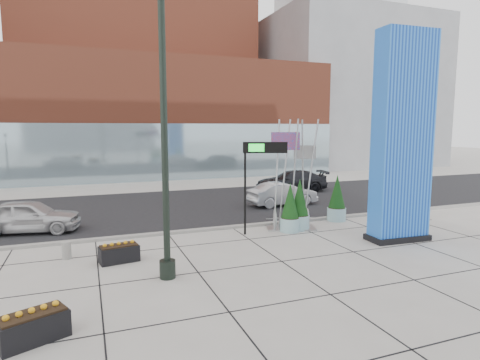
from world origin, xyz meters
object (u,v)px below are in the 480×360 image
object	(u,v)px
overhead_street_sign	(260,155)
public_art_sculpture	(292,200)
concrete_bollard	(67,250)
car_silver_mid	(283,194)
blue_pylon	(402,141)
lamp_post	(165,159)
car_white_west	(29,216)

from	to	relation	value
overhead_street_sign	public_art_sculpture	bearing A→B (deg)	26.03
concrete_bollard	car_silver_mid	world-z (taller)	car_silver_mid
blue_pylon	concrete_bollard	xyz separation A→B (m)	(-12.71, 2.29, -3.77)
overhead_street_sign	car_silver_mid	distance (m)	7.10
blue_pylon	overhead_street_sign	world-z (taller)	blue_pylon
blue_pylon	lamp_post	world-z (taller)	lamp_post
lamp_post	public_art_sculpture	size ratio (longest dim) A/B	1.79
concrete_bollard	car_white_west	size ratio (longest dim) A/B	0.14
concrete_bollard	public_art_sculpture	bearing A→B (deg)	5.98
concrete_bollard	overhead_street_sign	bearing A→B (deg)	5.82
car_silver_mid	blue_pylon	bearing A→B (deg)	-177.00
lamp_post	public_art_sculpture	world-z (taller)	lamp_post
blue_pylon	lamp_post	distance (m)	9.76
concrete_bollard	car_silver_mid	xyz separation A→B (m)	(11.66, 6.09, 0.38)
public_art_sculpture	car_silver_mid	xyz separation A→B (m)	(2.15, 5.09, -0.63)
lamp_post	overhead_street_sign	size ratio (longest dim) A/B	2.24
public_art_sculpture	concrete_bollard	bearing A→B (deg)	-154.98
public_art_sculpture	overhead_street_sign	bearing A→B (deg)	-154.25
lamp_post	car_silver_mid	size ratio (longest dim) A/B	2.16
blue_pylon	overhead_street_sign	size ratio (longest dim) A/B	2.10
blue_pylon	overhead_street_sign	xyz separation A→B (m)	(-4.89, 3.09, -0.62)
lamp_post	concrete_bollard	distance (m)	5.48
lamp_post	car_white_west	world-z (taller)	lamp_post
lamp_post	car_white_west	size ratio (longest dim) A/B	2.10
overhead_street_sign	car_white_west	xyz separation A→B (m)	(-9.52, 3.71, -2.72)
public_art_sculpture	overhead_street_sign	distance (m)	2.73
car_white_west	car_silver_mid	bearing A→B (deg)	-71.48
blue_pylon	public_art_sculpture	world-z (taller)	blue_pylon
overhead_street_sign	car_white_west	world-z (taller)	overhead_street_sign
blue_pylon	car_white_west	bearing A→B (deg)	157.86
public_art_sculpture	car_white_west	xyz separation A→B (m)	(-11.21, 3.51, -0.59)
public_art_sculpture	car_white_west	bearing A→B (deg)	-178.32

